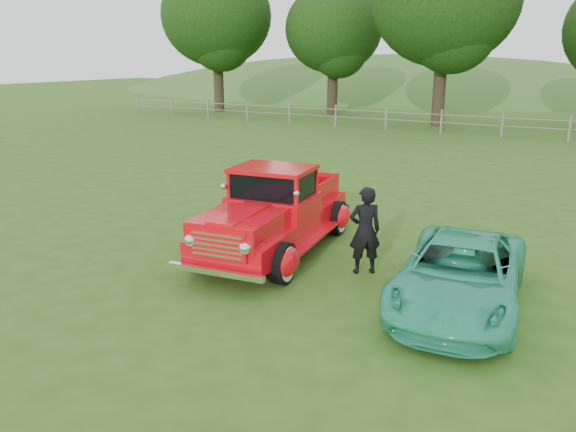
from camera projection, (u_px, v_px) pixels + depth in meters
The scene contains 8 objects.
ground at pixel (279, 299), 9.32m from camera, with size 140.00×140.00×0.00m, color #2E5316.
distant_hills at pixel (515, 134), 62.41m from camera, with size 116.00×60.00×18.00m.
fence_line at pixel (502, 125), 27.62m from camera, with size 48.00×0.12×1.20m.
tree_far_west at pixel (216, 16), 38.72m from camera, with size 7.60×7.60×9.93m.
tree_mid_west at pixel (334, 29), 36.91m from camera, with size 6.40×6.40×8.46m.
red_pickup at pixel (275, 214), 11.39m from camera, with size 2.62×5.14×1.78m.
teal_sedan at pixel (460, 274), 8.89m from camera, with size 1.84×4.00×1.11m, color #2BAC80.
man at pixel (365, 230), 10.24m from camera, with size 0.60×0.39×1.64m, color black.
Camera 1 is at (4.31, -7.42, 3.90)m, focal length 35.00 mm.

